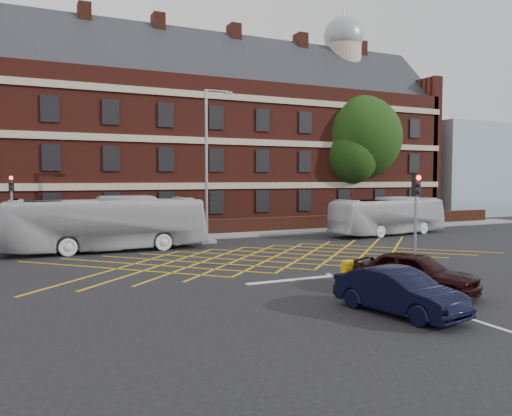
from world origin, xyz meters
name	(u,v)px	position (x,y,z in m)	size (l,w,h in m)	color
ground	(293,263)	(0.00, 0.00, 0.00)	(120.00, 120.00, 0.00)	black
victorian_building	(173,135)	(0.25, 22.00, 7.84)	(51.00, 12.17, 20.40)	#511C14
boundary_wall	(205,228)	(0.00, 13.00, 0.55)	(56.00, 0.50, 1.10)	#4D1F14
far_pavement	(209,236)	(0.00, 12.00, 0.06)	(60.00, 3.00, 0.12)	slate
glass_block	(464,170)	(34.00, 21.00, 5.00)	(14.00, 10.00, 10.00)	#99B2BF
box_junction_hatching	(274,257)	(0.00, 2.00, 0.01)	(11.50, 0.12, 0.02)	#CC990C
stop_line	(333,276)	(0.00, -3.50, 0.01)	(8.00, 0.30, 0.02)	silver
centre_line	(454,314)	(0.00, -10.00, 0.01)	(0.15, 14.00, 0.02)	silver
bus_left	(107,224)	(-7.54, 7.91, 1.55)	(2.60, 11.10, 3.09)	#BDBDC1
bus_right	(388,216)	(12.21, 7.73, 1.36)	(2.29, 9.77, 2.72)	silver
car_navy	(399,292)	(-1.50, -9.26, 0.68)	(1.45, 4.15, 1.37)	black
car_maroon	(415,273)	(0.82, -7.43, 0.75)	(1.77, 4.41, 1.50)	black
deciduous_tree	(359,144)	(16.39, 17.03, 7.29)	(7.91, 7.77, 11.72)	black
traffic_light_near	(415,232)	(3.67, -4.31, 1.76)	(0.70, 0.70, 4.27)	slate
traffic_light_far	(12,218)	(-12.40, 11.90, 1.76)	(0.70, 0.70, 4.27)	slate
street_lamp	(208,190)	(-1.19, 8.96, 3.38)	(2.25, 1.00, 9.65)	slate
utility_cabinet	(348,271)	(-0.13, -4.74, 0.42)	(0.47, 0.36, 0.85)	#EBA70D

